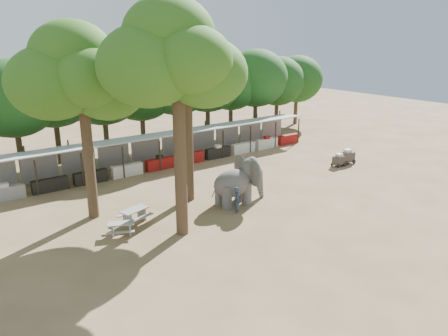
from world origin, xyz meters
TOP-DOWN VIEW (x-y plane):
  - ground at (0.00, 0.00)m, footprint 100.00×100.00m
  - vendor_stalls at (-0.00, 13.84)m, footprint 28.00×2.99m
  - yard_tree_left at (-9.13, 7.19)m, footprint 7.10×6.90m
  - yard_tree_center at (-6.13, 2.19)m, footprint 7.10×6.90m
  - yard_tree_back at (-3.13, 6.19)m, footprint 7.10×6.90m
  - backdrop_trees at (0.00, 19.00)m, footprint 46.46×5.95m
  - elephant at (-0.83, 3.63)m, footprint 3.81×2.90m
  - handler at (-1.84, 2.53)m, footprint 0.63×0.68m
  - picnic_table_near at (-8.71, 3.76)m, footprint 1.78×1.71m
  - picnic_table_far at (-7.43, 4.82)m, footprint 1.93×1.82m
  - cart_front at (11.73, 5.18)m, footprint 1.31×0.92m
  - cart_back at (10.60, 5.10)m, footprint 1.09×0.73m

SIDE VIEW (x-z plane):
  - ground at x=0.00m, z-range 0.00..0.00m
  - picnic_table_near at x=-8.71m, z-range 0.11..0.80m
  - cart_back at x=10.60m, z-range -0.01..1.04m
  - picnic_table_far at x=-7.43m, z-range 0.12..0.92m
  - cart_front at x=11.73m, z-range -0.01..1.21m
  - handler at x=-1.84m, z-range 0.00..1.58m
  - vendor_stalls at x=0.00m, z-range -0.22..2.58m
  - elephant at x=-0.83m, z-range 0.00..2.89m
  - backdrop_trees at x=0.00m, z-range 1.35..9.68m
  - yard_tree_left at x=-9.13m, z-range 2.69..13.71m
  - yard_tree_back at x=-3.13m, z-range 2.86..14.22m
  - yard_tree_center at x=-6.13m, z-range 3.19..15.23m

